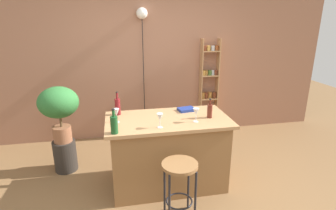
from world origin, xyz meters
The scene contains 15 objects.
ground centered at (0.00, 0.00, 0.00)m, with size 12.00×12.00×0.00m, color brown.
back_wall centered at (0.00, 1.95, 1.40)m, with size 6.40×0.10×2.80m, color #9E6B51.
kitchen_counter centered at (0.00, 0.30, 0.45)m, with size 1.49×0.79×0.90m.
bar_stool centered at (-0.01, -0.36, 0.50)m, with size 0.37×0.37×0.66m.
spice_shelf centered at (1.04, 1.80, 0.88)m, with size 0.33×0.15×1.71m.
plant_stool centered at (-1.35, 0.90, 0.22)m, with size 0.31×0.31×0.44m, color #2D2823.
potted_plant centered at (-1.35, 0.90, 0.95)m, with size 0.52×0.47×0.77m.
bottle_soda_blue centered at (-0.63, -0.02, 1.00)m, with size 0.08×0.08×0.27m.
bottle_sauce_amber centered at (-0.59, 0.56, 1.01)m, with size 0.07×0.07×0.30m.
bottle_wine_red centered at (0.50, 0.24, 0.99)m, with size 0.06×0.06×0.24m.
wine_glass_left centered at (0.30, 0.14, 1.01)m, with size 0.07×0.07×0.16m.
wine_glass_center centered at (-0.14, 0.05, 1.01)m, with size 0.07×0.07×0.16m.
wine_glass_right centered at (-0.61, 0.30, 1.01)m, with size 0.07×0.07×0.16m.
cookbook centered at (0.29, 0.54, 0.91)m, with size 0.21×0.15×0.04m, color navy.
pendant_globe_light centered at (-0.12, 1.84, 2.07)m, with size 0.18×0.18×2.21m.
Camera 1 is at (-0.59, -2.68, 2.06)m, focal length 28.88 mm.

